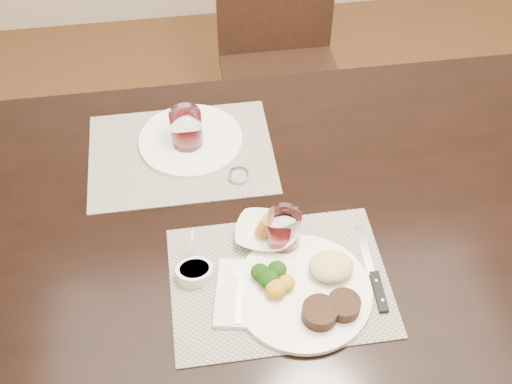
{
  "coord_description": "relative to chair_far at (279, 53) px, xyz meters",
  "views": [
    {
      "loc": [
        -0.36,
        -0.94,
        1.9
      ],
      "look_at": [
        -0.22,
        0.01,
        0.82
      ],
      "focal_mm": 45.0,
      "sensor_mm": 36.0,
      "label": 1
    }
  ],
  "objects": [
    {
      "name": "dining_table",
      "position": [
        0.0,
        -0.93,
        0.16
      ],
      "size": [
        2.0,
        1.0,
        0.75
      ],
      "color": "black",
      "rests_on": "ground"
    },
    {
      "name": "chair_far",
      "position": [
        0.0,
        0.0,
        0.0
      ],
      "size": [
        0.42,
        0.42,
        0.9
      ],
      "color": "black",
      "rests_on": "ground"
    },
    {
      "name": "placemat_far",
      "position": [
        -0.38,
        -0.71,
        0.25
      ],
      "size": [
        0.46,
        0.34,
        0.0
      ],
      "primitive_type": "cube",
      "color": "gray",
      "rests_on": "dining_table"
    },
    {
      "name": "dinner_plate",
      "position": [
        -0.14,
        -1.17,
        0.27
      ],
      "size": [
        0.29,
        0.29,
        0.05
      ],
      "rotation": [
        0.0,
        0.0,
        0.04
      ],
      "color": "white",
      "rests_on": "placemat_near"
    },
    {
      "name": "steak_knife",
      "position": [
        0.0,
        -1.16,
        0.26
      ],
      "size": [
        0.02,
        0.23,
        0.01
      ],
      "rotation": [
        0.0,
        0.0,
        -0.05
      ],
      "color": "silver",
      "rests_on": "placemat_near"
    },
    {
      "name": "far_plate",
      "position": [
        -0.35,
        -0.67,
        0.26
      ],
      "size": [
        0.26,
        0.26,
        0.01
      ],
      "primitive_type": "cylinder",
      "color": "white",
      "rests_on": "placemat_far"
    },
    {
      "name": "salt_cellar",
      "position": [
        -0.25,
        -0.82,
        0.26
      ],
      "size": [
        0.05,
        0.05,
        0.02
      ],
      "rotation": [
        0.0,
        0.0,
        -0.03
      ],
      "color": "white",
      "rests_on": "dining_table"
    },
    {
      "name": "wine_glass_near",
      "position": [
        -0.17,
        -1.03,
        0.3
      ],
      "size": [
        0.07,
        0.07,
        0.1
      ],
      "rotation": [
        0.0,
        0.0,
        -0.35
      ],
      "color": "white",
      "rests_on": "placemat_near"
    },
    {
      "name": "placemat_near",
      "position": [
        -0.2,
        -1.12,
        0.25
      ],
      "size": [
        0.46,
        0.34,
        0.0
      ],
      "primitive_type": "cube",
      "color": "gray",
      "rests_on": "dining_table"
    },
    {
      "name": "sauce_ramekin",
      "position": [
        -0.37,
        -1.09,
        0.27
      ],
      "size": [
        0.08,
        0.12,
        0.06
      ],
      "rotation": [
        0.0,
        0.0,
        -0.17
      ],
      "color": "white",
      "rests_on": "placemat_near"
    },
    {
      "name": "ground_plane",
      "position": [
        0.0,
        -0.93,
        -0.5
      ],
      "size": [
        4.5,
        4.5,
        0.0
      ],
      "primitive_type": "plane",
      "color": "#4D3218",
      "rests_on": "ground"
    },
    {
      "name": "cracker_bowl",
      "position": [
        -0.22,
        -1.0,
        0.27
      ],
      "size": [
        0.15,
        0.15,
        0.05
      ],
      "rotation": [
        0.0,
        0.0,
        -0.34
      ],
      "color": "white",
      "rests_on": "placemat_near"
    },
    {
      "name": "wine_glass_far",
      "position": [
        -0.36,
        -0.69,
        0.3
      ],
      "size": [
        0.08,
        0.08,
        0.11
      ],
      "rotation": [
        0.0,
        0.0,
        -0.04
      ],
      "color": "white",
      "rests_on": "placemat_far"
    },
    {
      "name": "napkin_fork",
      "position": [
        -0.29,
        -1.15,
        0.26
      ],
      "size": [
        0.12,
        0.18,
        0.02
      ],
      "rotation": [
        0.0,
        0.0,
        -0.19
      ],
      "color": "silver",
      "rests_on": "placemat_near"
    }
  ]
}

